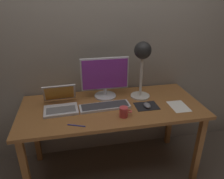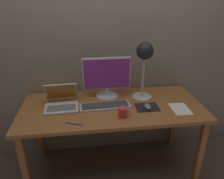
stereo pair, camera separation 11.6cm
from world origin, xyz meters
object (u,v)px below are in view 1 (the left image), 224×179
(desk_lamp, at_px, (142,57))
(mouse, at_px, (147,105))
(keyboard_main, at_px, (105,106))
(monitor, at_px, (105,77))
(laptop, at_px, (60,102))
(pen, at_px, (76,126))
(coffee_mug, at_px, (124,112))

(desk_lamp, xyz_separation_m, mouse, (-0.01, -0.21, -0.37))
(desk_lamp, height_order, mouse, desk_lamp)
(keyboard_main, xyz_separation_m, desk_lamp, (0.37, 0.14, 0.38))
(desk_lamp, bearing_deg, monitor, 168.32)
(laptop, bearing_deg, monitor, 17.51)
(monitor, bearing_deg, pen, -123.44)
(mouse, distance_m, coffee_mug, 0.26)
(monitor, relative_size, laptop, 1.43)
(mouse, bearing_deg, coffee_mug, -155.76)
(monitor, distance_m, desk_lamp, 0.39)
(coffee_mug, bearing_deg, mouse, 24.24)
(monitor, xyz_separation_m, desk_lamp, (0.33, -0.07, 0.19))
(monitor, xyz_separation_m, pen, (-0.30, -0.45, -0.20))
(monitor, height_order, mouse, monitor)
(laptop, relative_size, pen, 2.22)
(monitor, xyz_separation_m, keyboard_main, (-0.04, -0.21, -0.19))
(coffee_mug, bearing_deg, pen, -170.94)
(keyboard_main, bearing_deg, pen, -137.27)
(keyboard_main, bearing_deg, mouse, -11.06)
(laptop, xyz_separation_m, coffee_mug, (0.50, -0.26, -0.01))
(coffee_mug, relative_size, pen, 0.75)
(desk_lamp, xyz_separation_m, pen, (-0.63, -0.38, -0.39))
(monitor, distance_m, laptop, 0.46)
(mouse, relative_size, coffee_mug, 0.91)
(keyboard_main, distance_m, desk_lamp, 0.55)
(monitor, relative_size, coffee_mug, 4.22)
(laptop, height_order, coffee_mug, laptop)
(laptop, bearing_deg, desk_lamp, 4.84)
(monitor, bearing_deg, keyboard_main, -100.42)
(desk_lamp, bearing_deg, mouse, -91.68)
(monitor, height_order, pen, monitor)
(laptop, xyz_separation_m, mouse, (0.74, -0.15, -0.04))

